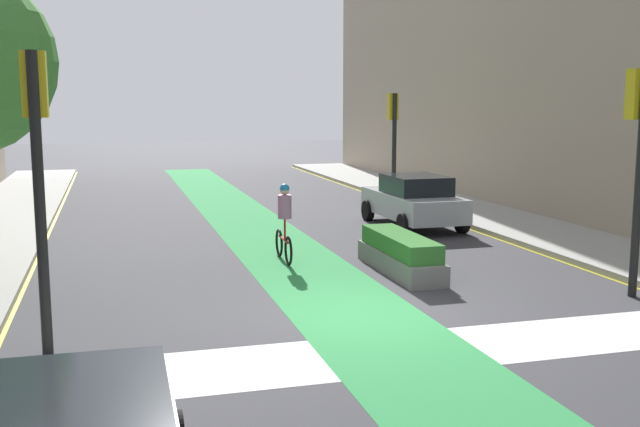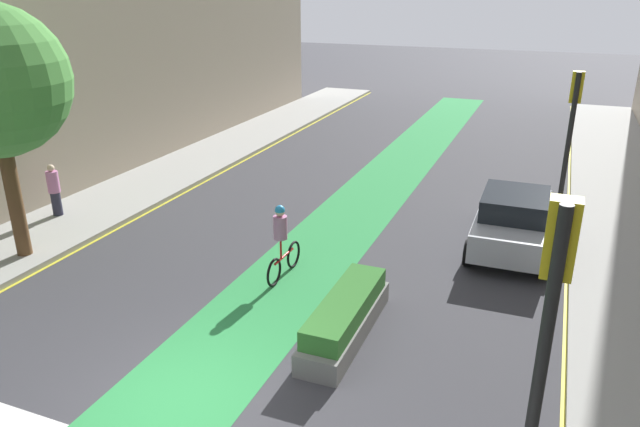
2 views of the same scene
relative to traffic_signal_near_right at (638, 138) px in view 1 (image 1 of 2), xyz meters
The scene contains 9 objects.
ground_plane 6.24m from the traffic_signal_near_right, behind, with size 120.00×120.00×0.00m, color #38383D.
bike_lane_paint 6.33m from the traffic_signal_near_right, behind, with size 2.40×60.00×0.01m, color #2D8C47.
crosswalk_band 6.53m from the traffic_signal_near_right, 160.41° to the right, with size 12.00×1.80×0.01m, color silver.
traffic_signal_near_right is the anchor object (origin of this frame).
traffic_signal_near_left 10.65m from the traffic_signal_near_right, behind, with size 0.35×0.52×4.45m.
traffic_signal_far_right 13.27m from the traffic_signal_near_right, 88.94° to the left, with size 0.35×0.52×4.05m.
car_silver_right_far 8.94m from the traffic_signal_near_right, 95.94° to the left, with size 2.06×4.22×1.57m.
cyclist_in_lane 7.79m from the traffic_signal_near_right, 140.07° to the left, with size 0.32×1.73×1.86m.
median_planter 5.37m from the traffic_signal_near_right, 139.44° to the left, with size 0.85×3.30×0.85m.
Camera 1 is at (-4.18, -11.99, 3.72)m, focal length 41.68 mm.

